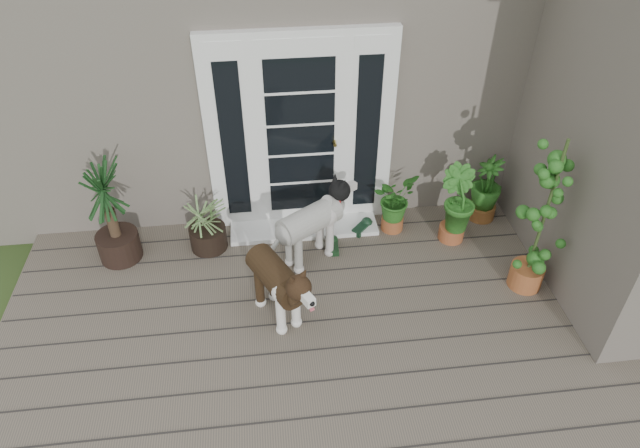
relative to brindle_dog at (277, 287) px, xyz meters
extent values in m
cube|color=#6B5B4C|center=(0.56, -0.78, -0.42)|extent=(6.20, 4.60, 0.12)
cube|color=#665E54|center=(0.56, 3.47, 1.07)|extent=(7.40, 4.00, 3.10)
cube|color=white|center=(0.36, 1.42, 0.71)|extent=(1.90, 0.14, 2.15)
cube|color=white|center=(0.36, 1.22, -0.34)|extent=(1.60, 0.40, 0.05)
imported|color=#195A1F|center=(1.32, 1.13, -0.07)|extent=(0.65, 0.65, 0.59)
imported|color=#19581A|center=(1.91, 0.89, -0.03)|extent=(0.60, 0.60, 0.65)
imported|color=#285F1B|center=(2.36, 1.22, -0.05)|extent=(0.43, 0.43, 0.63)
camera|label=1|loc=(-0.03, -3.60, 3.58)|focal=31.73mm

